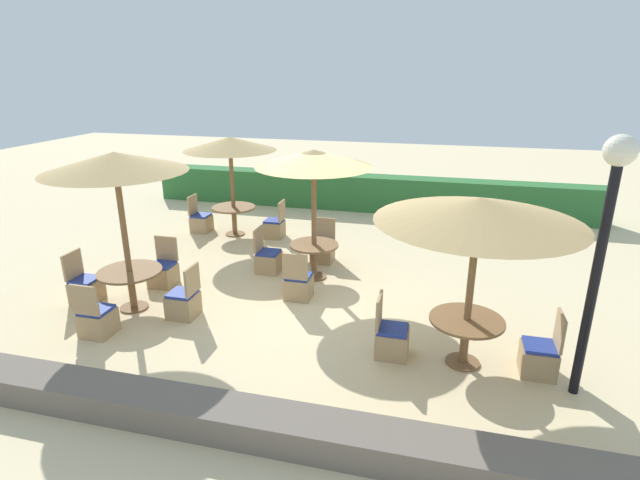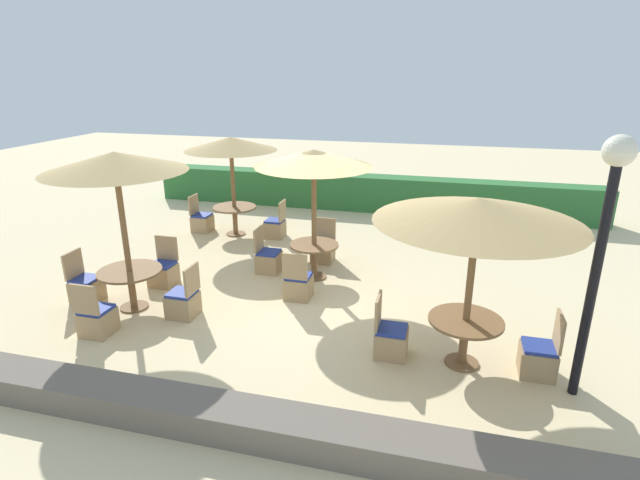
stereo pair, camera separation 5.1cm
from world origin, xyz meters
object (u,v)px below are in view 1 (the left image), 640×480
at_px(parasol_back_left, 230,144).
at_px(patio_chair_front_right_east, 540,357).
at_px(parasol_center, 314,159).
at_px(patio_chair_front_left_north, 163,272).
at_px(round_table_front_left, 131,279).
at_px(round_table_center, 314,252).
at_px(patio_chair_front_right_west, 391,339).
at_px(patio_chair_back_left_west, 201,221).
at_px(patio_chair_back_left_east, 275,227).
at_px(lamp_post, 607,219).
at_px(patio_chair_front_left_west, 86,288).
at_px(patio_chair_center_west, 268,260).
at_px(parasol_front_left, 115,163).
at_px(patio_chair_front_left_south, 97,320).
at_px(round_table_front_right, 466,329).
at_px(patio_chair_center_south, 298,285).
at_px(parasol_front_right, 479,211).
at_px(round_table_back_left, 234,213).
at_px(patio_chair_front_left_east, 184,302).
at_px(patio_chair_center_north, 323,250).

bearing_deg(parasol_back_left, patio_chair_front_right_east, -35.33).
relative_size(parasol_center, patio_chair_front_left_north, 2.76).
bearing_deg(round_table_front_left, round_table_center, 37.60).
distance_m(patio_chair_front_right_west, patio_chair_front_left_north, 4.77).
bearing_deg(patio_chair_back_left_west, patio_chair_back_left_east, 90.44).
xyz_separation_m(lamp_post, parasol_center, (-4.24, 2.79, 0.04)).
xyz_separation_m(lamp_post, round_table_front_left, (-6.96, 0.70, -1.79)).
bearing_deg(patio_chair_front_left_west, patio_chair_front_right_east, 86.95).
height_order(round_table_front_left, patio_chair_front_left_north, patio_chair_front_left_north).
relative_size(patio_chair_center_west, parasol_back_left, 0.38).
xyz_separation_m(parasol_front_left, patio_chair_back_left_west, (-0.87, 4.26, -2.30)).
bearing_deg(patio_chair_back_left_west, patio_chair_front_left_south, 9.52).
bearing_deg(patio_chair_front_left_west, patio_chair_center_west, 128.01).
bearing_deg(round_table_front_left, round_table_front_right, -3.73).
height_order(patio_chair_front_right_west, patio_chair_center_south, same).
relative_size(parasol_front_right, round_table_back_left, 2.52).
bearing_deg(round_table_center, patio_chair_front_left_west, -150.85).
bearing_deg(patio_chair_front_left_north, patio_chair_front_left_east, 133.69).
distance_m(patio_chair_center_north, patio_chair_center_west, 1.27).
bearing_deg(lamp_post, patio_chair_front_left_north, 166.11).
relative_size(parasol_front_left, patio_chair_front_left_west, 2.95).
relative_size(patio_chair_front_left_south, round_table_back_left, 0.87).
xyz_separation_m(parasol_front_right, round_table_center, (-2.85, 2.46, -1.72)).
bearing_deg(parasol_front_left, lamp_post, -5.75).
distance_m(parasol_center, patio_chair_center_south, 2.35).
bearing_deg(lamp_post, patio_chair_front_left_south, -177.94).
xyz_separation_m(patio_chair_front_left_south, patio_chair_back_left_west, (-0.87, 5.21, 0.00)).
distance_m(patio_chair_front_right_east, patio_chair_front_left_east, 5.56).
distance_m(round_table_front_left, patio_chair_front_left_south, 1.00).
xyz_separation_m(patio_chair_front_left_north, patio_chair_back_left_east, (1.14, 3.26, 0.00)).
xyz_separation_m(lamp_post, patio_chair_center_north, (-4.29, 3.69, -2.09)).
bearing_deg(parasol_front_right, parasol_front_left, 176.27).
xyz_separation_m(patio_chair_front_right_west, patio_chair_back_left_west, (-5.41, 4.66, 0.00)).
xyz_separation_m(patio_chair_center_west, patio_chair_front_left_south, (-1.72, -3.09, 0.00)).
bearing_deg(patio_chair_center_south, parasol_center, 88.10).
bearing_deg(patio_chair_front_right_west, parasol_center, -143.78).
height_order(patio_chair_front_right_east, parasol_center, parasol_center).
bearing_deg(patio_chair_back_left_east, round_table_front_left, 165.25).
xyz_separation_m(patio_chair_front_left_west, patio_chair_back_left_west, (0.11, 4.23, 0.00)).
bearing_deg(patio_chair_back_left_east, patio_chair_center_north, -129.84).
bearing_deg(patio_chair_front_left_north, round_table_center, -158.60).
bearing_deg(parasol_front_left, patio_chair_front_left_west, 178.23).
bearing_deg(round_table_front_left, patio_chair_front_right_east, -3.24).
bearing_deg(patio_chair_back_left_east, round_table_back_left, 92.70).
relative_size(patio_chair_front_right_east, patio_chair_center_west, 1.00).
xyz_separation_m(parasol_front_right, patio_chair_back_left_west, (-6.44, 4.63, -2.00)).
bearing_deg(round_table_center, round_table_front_right, -40.78).
xyz_separation_m(parasol_front_right, round_table_back_left, (-5.49, 4.59, -1.69)).
xyz_separation_m(parasol_front_left, patio_chair_front_left_east, (1.02, -0.05, -2.30)).
relative_size(patio_chair_center_north, patio_chair_front_left_west, 1.00).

